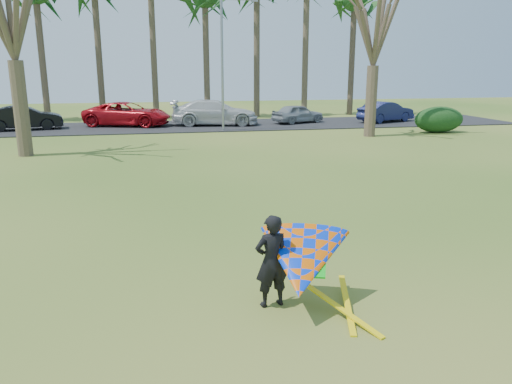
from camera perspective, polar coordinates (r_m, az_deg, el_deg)
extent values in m
plane|color=#205412|center=(10.06, 2.31, -8.83)|extent=(100.00, 100.00, 0.00)
cube|color=black|center=(34.29, -7.80, 7.48)|extent=(46.00, 7.00, 0.06)
cylinder|color=brown|center=(40.74, -23.25, 13.84)|extent=(0.48, 0.48, 9.00)
cylinder|color=#493B2B|center=(40.17, -17.53, 14.82)|extent=(0.48, 0.48, 9.70)
cylinder|color=#453729|center=(40.01, -11.65, 15.68)|extent=(0.48, 0.48, 10.40)
cylinder|color=#493D2C|center=(40.22, -5.70, 14.88)|extent=(0.48, 0.48, 9.00)
cylinder|color=#4B3C2D|center=(40.84, 0.08, 15.43)|extent=(0.48, 0.48, 9.70)
cylinder|color=brown|center=(41.84, 5.67, 15.81)|extent=(0.48, 0.48, 10.40)
cylinder|color=#47392B|center=(43.17, 10.90, 14.65)|extent=(0.48, 0.48, 9.00)
cylinder|color=#47372A|center=(24.74, -25.28, 8.57)|extent=(0.64, 0.64, 4.20)
cylinder|color=#4A392C|center=(29.70, 13.01, 10.05)|extent=(0.64, 0.64, 3.99)
cylinder|color=gray|center=(31.28, -3.89, 14.24)|extent=(0.16, 0.16, 8.00)
cube|color=gray|center=(31.84, -0.18, 21.03)|extent=(0.40, 0.18, 0.12)
ellipsoid|color=#143814|center=(32.70, 20.17, 7.78)|extent=(3.17, 1.44, 1.59)
imported|color=black|center=(34.83, -24.96, 7.70)|extent=(4.76, 2.42, 1.50)
imported|color=#B50E17|center=(34.88, -14.48, 8.63)|extent=(6.22, 4.26, 1.58)
imported|color=silver|center=(34.35, -4.73, 9.04)|extent=(6.11, 3.17, 1.69)
imported|color=#8E949A|center=(35.72, 4.80, 8.92)|extent=(4.12, 2.85, 1.30)
imported|color=#1A204E|center=(37.48, 14.62, 8.87)|extent=(4.61, 3.02, 1.44)
imported|color=black|center=(8.34, 1.78, -7.90)|extent=(0.64, 0.48, 1.59)
cone|color=#0430D8|center=(8.21, 5.28, -7.92)|extent=(2.13, 2.39, 2.02)
cube|color=#0CBF19|center=(8.19, 6.24, -8.38)|extent=(0.62, 0.60, 0.24)
cube|color=yellow|center=(8.43, 9.54, -13.72)|extent=(0.85, 1.66, 0.28)
cube|color=yellow|center=(8.66, 10.33, -12.95)|extent=(0.56, 1.76, 0.22)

